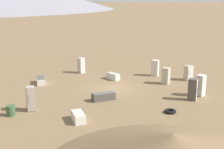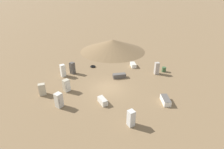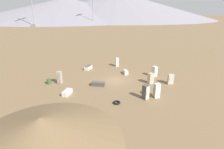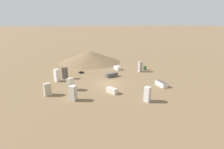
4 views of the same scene
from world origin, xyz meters
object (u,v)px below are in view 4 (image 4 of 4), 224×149
discarded_fridge_0 (73,93)px  discarded_fridge_9 (112,90)px  discarded_fridge_2 (70,84)px  discarded_fridge_4 (148,94)px  discarded_fridge_6 (140,67)px  rusty_barrel (145,68)px  discarded_fridge_7 (47,89)px  discarded_fridge_8 (162,84)px  discarded_fridge_5 (117,68)px  discarded_fridge_1 (57,75)px  discarded_fridge_10 (112,75)px  scrap_tire (81,72)px  discarded_fridge_3 (65,73)px

discarded_fridge_0 → discarded_fridge_9: 4.85m
discarded_fridge_2 → discarded_fridge_4: (7.15, 6.79, 0.05)m
discarded_fridge_6 → rusty_barrel: bearing=18.8°
discarded_fridge_9 → discarded_fridge_7: bearing=136.7°
discarded_fridge_8 → rusty_barrel: size_ratio=2.51×
discarded_fridge_0 → rusty_barrel: size_ratio=2.26×
discarded_fridge_0 → discarded_fridge_5: 14.57m
discarded_fridge_2 → discarded_fridge_8: discarded_fridge_2 is taller
discarded_fridge_1 → discarded_fridge_8: (8.42, 12.54, -0.60)m
discarded_fridge_2 → discarded_fridge_5: discarded_fridge_2 is taller
discarded_fridge_10 → scrap_tire: bearing=-144.4°
discarded_fridge_1 → discarded_fridge_5: (-2.14, 11.24, -0.61)m
discarded_fridge_7 → discarded_fridge_9: (2.74, 7.23, -0.43)m
discarded_fridge_4 → discarded_fridge_9: (-3.92, -2.43, -0.53)m
discarded_fridge_4 → discarded_fridge_9: size_ratio=1.07×
discarded_fridge_3 → discarded_fridge_8: size_ratio=0.95×
discarded_fridge_0 → discarded_fridge_10: (-6.10, 7.76, -0.54)m
discarded_fridge_5 → discarded_fridge_6: discarded_fridge_6 is taller
discarded_fridge_6 → rusty_barrel: discarded_fridge_6 is taller
discarded_fridge_8 → discarded_fridge_10: size_ratio=0.96×
discarded_fridge_2 → discarded_fridge_6: (-3.41, 13.17, 0.13)m
discarded_fridge_2 → discarded_fridge_3: (-5.19, 0.35, 0.10)m
discarded_fridge_2 → discarded_fridge_10: (-2.83, 7.29, -0.49)m
discarded_fridge_1 → discarded_fridge_6: size_ratio=0.99×
discarded_fridge_3 → discarded_fridge_9: (8.42, 4.01, -0.58)m
discarded_fridge_8 → rusty_barrel: bearing=-105.1°
discarded_fridge_4 → discarded_fridge_8: bearing=100.4°
discarded_fridge_10 → rusty_barrel: rusty_barrel is taller
discarded_fridge_7 → discarded_fridge_4: bearing=-46.9°
discarded_fridge_5 → scrap_tire: (-0.65, -6.77, -0.19)m
discarded_fridge_6 → scrap_tire: discarded_fridge_6 is taller
discarded_fridge_0 → discarded_fridge_9: (-0.03, 4.82, -0.53)m
discarded_fridge_2 → discarded_fridge_5: size_ratio=1.02×
discarded_fridge_1 → discarded_fridge_8: 15.12m
discarded_fridge_3 → discarded_fridge_8: bearing=-88.8°
discarded_fridge_2 → discarded_fridge_5: (-6.55, 10.28, -0.50)m
discarded_fridge_3 → discarded_fridge_9: bearing=-114.0°
discarded_fridge_4 → scrap_tire: bearing=170.0°
discarded_fridge_6 → scrap_tire: 10.40m
discarded_fridge_1 → discarded_fridge_10: bearing=52.0°
discarded_fridge_4 → scrap_tire: (-14.36, -3.27, -0.74)m
discarded_fridge_2 → scrap_tire: discarded_fridge_2 is taller
discarded_fridge_0 → discarded_fridge_10: size_ratio=0.87×
discarded_fridge_3 → discarded_fridge_6: (1.78, 12.82, 0.03)m
discarded_fridge_5 → discarded_fridge_8: 10.64m
discarded_fridge_3 → discarded_fridge_4: discarded_fridge_3 is taller
discarded_fridge_2 → discarded_fridge_4: bearing=93.4°
discarded_fridge_0 → discarded_fridge_3: discarded_fridge_3 is taller
discarded_fridge_1 → discarded_fridge_9: discarded_fridge_1 is taller
discarded_fridge_0 → discarded_fridge_4: (3.89, 7.25, -0.01)m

